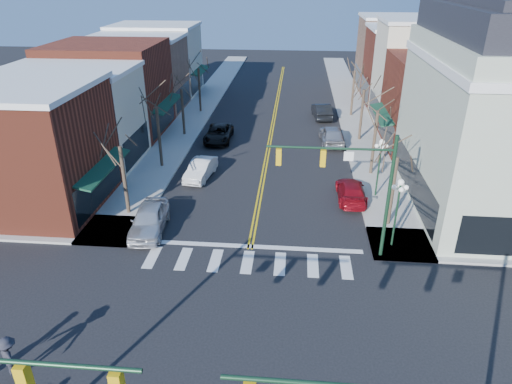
% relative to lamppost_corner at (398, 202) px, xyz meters
% --- Properties ---
extents(ground, '(160.00, 160.00, 0.00)m').
position_rel_lamppost_corner_xyz_m(ground, '(-8.20, -8.50, -2.96)').
color(ground, black).
rests_on(ground, ground).
extents(sidewalk_left, '(3.50, 70.00, 0.15)m').
position_rel_lamppost_corner_xyz_m(sidewalk_left, '(-16.95, 11.50, -2.89)').
color(sidewalk_left, '#9E9B93').
rests_on(sidewalk_left, ground).
extents(sidewalk_right, '(3.50, 70.00, 0.15)m').
position_rel_lamppost_corner_xyz_m(sidewalk_right, '(0.55, 11.50, -2.89)').
color(sidewalk_right, '#9E9B93').
rests_on(sidewalk_right, ground).
extents(bldg_left_brick_a, '(10.00, 8.50, 8.00)m').
position_rel_lamppost_corner_xyz_m(bldg_left_brick_a, '(-23.70, 3.25, 1.04)').
color(bldg_left_brick_a, maroon).
rests_on(bldg_left_brick_a, ground).
extents(bldg_left_stucco_a, '(10.00, 7.00, 7.50)m').
position_rel_lamppost_corner_xyz_m(bldg_left_stucco_a, '(-23.70, 11.00, 0.79)').
color(bldg_left_stucco_a, beige).
rests_on(bldg_left_stucco_a, ground).
extents(bldg_left_brick_b, '(10.00, 9.00, 8.50)m').
position_rel_lamppost_corner_xyz_m(bldg_left_brick_b, '(-23.70, 19.00, 1.29)').
color(bldg_left_brick_b, maroon).
rests_on(bldg_left_brick_b, ground).
extents(bldg_left_tan, '(10.00, 7.50, 7.80)m').
position_rel_lamppost_corner_xyz_m(bldg_left_tan, '(-23.70, 27.25, 0.94)').
color(bldg_left_tan, '#A07258').
rests_on(bldg_left_tan, ground).
extents(bldg_left_stucco_b, '(10.00, 8.00, 8.20)m').
position_rel_lamppost_corner_xyz_m(bldg_left_stucco_b, '(-23.70, 35.00, 1.14)').
color(bldg_left_stucco_b, beige).
rests_on(bldg_left_stucco_b, ground).
extents(bldg_right_brick_a, '(10.00, 8.50, 8.00)m').
position_rel_lamppost_corner_xyz_m(bldg_right_brick_a, '(7.30, 17.25, 1.04)').
color(bldg_right_brick_a, maroon).
rests_on(bldg_right_brick_a, ground).
extents(bldg_right_stucco, '(10.00, 7.00, 10.00)m').
position_rel_lamppost_corner_xyz_m(bldg_right_stucco, '(7.30, 25.00, 2.04)').
color(bldg_right_stucco, beige).
rests_on(bldg_right_stucco, ground).
extents(bldg_right_brick_b, '(10.00, 8.00, 8.50)m').
position_rel_lamppost_corner_xyz_m(bldg_right_brick_b, '(7.30, 32.50, 1.29)').
color(bldg_right_brick_b, maroon).
rests_on(bldg_right_brick_b, ground).
extents(bldg_right_tan, '(10.00, 8.00, 9.00)m').
position_rel_lamppost_corner_xyz_m(bldg_right_tan, '(7.30, 40.50, 1.54)').
color(bldg_right_tan, '#A07258').
rests_on(bldg_right_tan, ground).
extents(traffic_mast_far_right, '(6.60, 0.28, 7.20)m').
position_rel_lamppost_corner_xyz_m(traffic_mast_far_right, '(-2.65, -1.10, 1.75)').
color(traffic_mast_far_right, '#14331E').
rests_on(traffic_mast_far_right, ground).
extents(lamppost_corner, '(0.36, 0.36, 4.33)m').
position_rel_lamppost_corner_xyz_m(lamppost_corner, '(0.00, 0.00, 0.00)').
color(lamppost_corner, '#14331E').
rests_on(lamppost_corner, ground).
extents(lamppost_midblock, '(0.36, 0.36, 4.33)m').
position_rel_lamppost_corner_xyz_m(lamppost_midblock, '(0.00, 6.50, 0.00)').
color(lamppost_midblock, '#14331E').
rests_on(lamppost_midblock, ground).
extents(tree_left_a, '(0.24, 0.24, 4.76)m').
position_rel_lamppost_corner_xyz_m(tree_left_a, '(-16.60, 2.50, -0.58)').
color(tree_left_a, '#382B21').
rests_on(tree_left_a, ground).
extents(tree_left_b, '(0.24, 0.24, 5.04)m').
position_rel_lamppost_corner_xyz_m(tree_left_b, '(-16.60, 10.50, -0.44)').
color(tree_left_b, '#382B21').
rests_on(tree_left_b, ground).
extents(tree_left_c, '(0.24, 0.24, 4.55)m').
position_rel_lamppost_corner_xyz_m(tree_left_c, '(-16.60, 18.50, -0.69)').
color(tree_left_c, '#382B21').
rests_on(tree_left_c, ground).
extents(tree_left_d, '(0.24, 0.24, 4.90)m').
position_rel_lamppost_corner_xyz_m(tree_left_d, '(-16.60, 26.50, -0.51)').
color(tree_left_d, '#382B21').
rests_on(tree_left_d, ground).
extents(tree_right_a, '(0.24, 0.24, 4.62)m').
position_rel_lamppost_corner_xyz_m(tree_right_a, '(0.20, 2.50, -0.65)').
color(tree_right_a, '#382B21').
rests_on(tree_right_a, ground).
extents(tree_right_b, '(0.24, 0.24, 5.18)m').
position_rel_lamppost_corner_xyz_m(tree_right_b, '(0.20, 10.50, -0.37)').
color(tree_right_b, '#382B21').
rests_on(tree_right_b, ground).
extents(tree_right_c, '(0.24, 0.24, 4.83)m').
position_rel_lamppost_corner_xyz_m(tree_right_c, '(0.20, 18.50, -0.55)').
color(tree_right_c, '#382B21').
rests_on(tree_right_c, ground).
extents(tree_right_d, '(0.24, 0.24, 4.97)m').
position_rel_lamppost_corner_xyz_m(tree_right_d, '(0.20, 26.50, -0.48)').
color(tree_right_d, '#382B21').
rests_on(tree_right_d, ground).
extents(car_left_near, '(2.37, 4.99, 1.65)m').
position_rel_lamppost_corner_xyz_m(car_left_near, '(-14.56, 0.50, -2.14)').
color(car_left_near, silver).
rests_on(car_left_near, ground).
extents(car_left_mid, '(2.07, 4.45, 1.41)m').
position_rel_lamppost_corner_xyz_m(car_left_mid, '(-13.00, 8.71, -2.26)').
color(car_left_mid, silver).
rests_on(car_left_mid, ground).
extents(car_left_far, '(2.40, 5.10, 1.41)m').
position_rel_lamppost_corner_xyz_m(car_left_far, '(-13.00, 17.23, -2.26)').
color(car_left_far, black).
rests_on(car_left_far, ground).
extents(car_right_near, '(1.92, 4.63, 1.34)m').
position_rel_lamppost_corner_xyz_m(car_right_near, '(-1.80, 5.92, -2.29)').
color(car_right_near, maroon).
rests_on(car_right_near, ground).
extents(car_right_mid, '(2.34, 5.13, 1.71)m').
position_rel_lamppost_corner_xyz_m(car_right_mid, '(-2.46, 17.38, -2.11)').
color(car_right_mid, '#A7A7AB').
rests_on(car_right_mid, ground).
extents(car_right_far, '(2.24, 5.03, 1.60)m').
position_rel_lamppost_corner_xyz_m(car_right_far, '(-3.05, 25.47, -2.16)').
color(car_right_far, black).
rests_on(car_right_far, ground).
extents(pedestrian_dark_b, '(1.37, 1.21, 1.84)m').
position_rel_lamppost_corner_xyz_m(pedestrian_dark_b, '(-16.54, -10.98, -1.89)').
color(pedestrian_dark_b, '#212129').
rests_on(pedestrian_dark_b, sidewalk_left).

